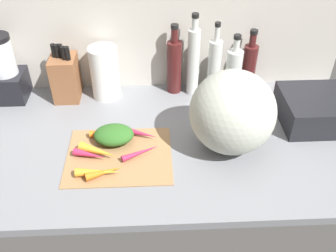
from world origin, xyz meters
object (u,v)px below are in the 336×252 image
object	(u,v)px
paper_towel_roll	(105,73)
carrot_5	(90,155)
blender_appliance	(5,73)
cutting_board	(119,155)
bottle_2	(214,68)
bottle_4	(249,66)
carrot_2	(98,151)
winter_squash	(232,112)
carrot_6	(140,133)
carrot_3	(141,152)
carrot_4	(110,133)
knife_block	(66,77)
bottle_0	(174,65)
dish_rack	(314,109)
bottle_1	(193,61)
bottle_3	(233,72)
carrot_1	(98,172)
carrot_0	(104,172)

from	to	relation	value
paper_towel_roll	carrot_5	bearing A→B (deg)	-93.96
carrot_5	blender_appliance	xyz separation A→B (cm)	(-37.94, 40.82, 10.01)
cutting_board	bottle_2	size ratio (longest dim) A/B	1.11
bottle_2	bottle_4	bearing A→B (deg)	15.95
carrot_2	winter_squash	xyz separation A→B (cm)	(46.77, 4.11, 12.13)
carrot_6	paper_towel_roll	bearing A→B (deg)	116.65
carrot_5	carrot_3	bearing A→B (deg)	2.12
winter_squash	carrot_3	bearing A→B (deg)	-171.65
carrot_2	blender_appliance	distance (cm)	57.53
carrot_4	winter_squash	distance (cm)	45.74
paper_towel_roll	carrot_6	bearing A→B (deg)	-63.35
carrot_2	paper_towel_roll	world-z (taller)	paper_towel_roll
knife_block	bottle_0	world-z (taller)	bottle_0
dish_rack	bottle_1	bearing A→B (deg)	153.01
bottle_2	blender_appliance	bearing A→B (deg)	178.42
bottle_1	bottle_3	distance (cm)	17.37
carrot_5	winter_squash	distance (cm)	51.29
carrot_1	bottle_0	size ratio (longest dim) A/B	0.49
carrot_1	carrot_5	world-z (taller)	carrot_1
carrot_0	carrot_1	size ratio (longest dim) A/B	0.83
dish_rack	carrot_2	bearing A→B (deg)	-168.28
winter_squash	carrot_2	bearing A→B (deg)	-174.97
carrot_0	carrot_2	size ratio (longest dim) A/B	0.92
carrot_1	winter_squash	bearing A→B (deg)	17.26
carrot_2	bottle_4	distance (cm)	74.54
carrot_2	carrot_4	xyz separation A→B (cm)	(3.33, 10.72, -0.57)
carrot_6	blender_appliance	world-z (taller)	blender_appliance
carrot_3	bottle_3	world-z (taller)	bottle_3
carrot_3	blender_appliance	xyz separation A→B (cm)	(-55.57, 40.16, 10.28)
carrot_1	dish_rack	size ratio (longest dim) A/B	0.59
carrot_1	carrot_3	world-z (taller)	carrot_1
carrot_0	winter_squash	size ratio (longest dim) A/B	0.42
winter_squash	paper_towel_roll	world-z (taller)	winter_squash
carrot_4	carrot_6	bearing A→B (deg)	-3.30
winter_squash	carrot_0	bearing A→B (deg)	-162.09
bottle_1	knife_block	bearing A→B (deg)	-178.72
carrot_3	carrot_5	distance (cm)	17.64
bottle_4	bottle_1	bearing A→B (deg)	-175.91
knife_block	carrot_3	bearing A→B (deg)	-51.61
bottle_4	knife_block	bearing A→B (deg)	-177.84
bottle_1	paper_towel_roll	bearing A→B (deg)	-178.76
cutting_board	bottle_0	size ratio (longest dim) A/B	1.21
carrot_4	bottle_2	xyz separation A→B (cm)	(42.06, 26.52, 11.33)
carrot_4	paper_towel_roll	distance (cm)	30.11
carrot_1	carrot_3	bearing A→B (deg)	34.63
carrot_2	bottle_3	world-z (taller)	bottle_3
bottle_2	dish_rack	xyz separation A→B (cm)	(36.66, -20.21, -7.77)
carrot_3	carrot_1	bearing A→B (deg)	-145.37
carrot_6	blender_appliance	bearing A→B (deg)	151.91
knife_block	cutting_board	bearing A→B (deg)	-58.86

